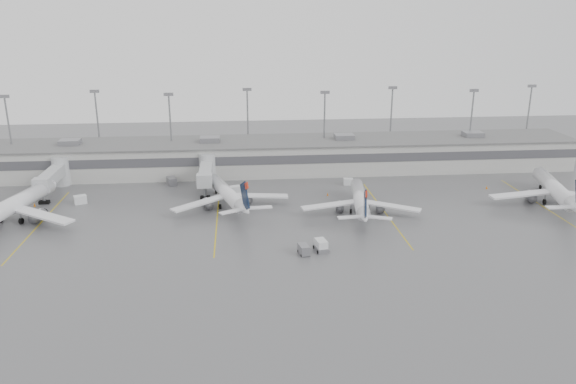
{
  "coord_description": "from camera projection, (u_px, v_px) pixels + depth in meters",
  "views": [
    {
      "loc": [
        -12.86,
        -84.62,
        40.24
      ],
      "look_at": [
        -2.92,
        24.0,
        5.0
      ],
      "focal_mm": 35.0,
      "sensor_mm": 36.0,
      "label": 1
    }
  ],
  "objects": [
    {
      "name": "cone_c",
      "position": [
        328.0,
        194.0,
        128.3
      ],
      "size": [
        0.42,
        0.42,
        0.66
      ],
      "primitive_type": "cone",
      "color": "orange",
      "rests_on": "ground"
    },
    {
      "name": "ground",
      "position": [
        318.0,
        264.0,
        93.68
      ],
      "size": [
        260.0,
        260.0,
        0.0
      ],
      "primitive_type": "plane",
      "color": "#575759",
      "rests_on": "ground"
    },
    {
      "name": "gse_uld_b",
      "position": [
        235.0,
        190.0,
        129.4
      ],
      "size": [
        3.04,
        2.55,
        1.84
      ],
      "primitive_type": "cube",
      "rotation": [
        0.0,
        0.0,
        0.37
      ],
      "color": "silver",
      "rests_on": "ground"
    },
    {
      "name": "cone_d",
      "position": [
        487.0,
        187.0,
        133.12
      ],
      "size": [
        0.48,
        0.48,
        0.76
      ],
      "primitive_type": "cone",
      "color": "orange",
      "rests_on": "ground"
    },
    {
      "name": "jet_bridge_right",
      "position": [
        207.0,
        171.0,
        134.03
      ],
      "size": [
        4.0,
        17.2,
        7.0
      ],
      "color": "#AAADAF",
      "rests_on": "ground"
    },
    {
      "name": "jet_bridge_left",
      "position": [
        56.0,
        174.0,
        131.0
      ],
      "size": [
        4.0,
        17.2,
        7.0
      ],
      "color": "#AAADAF",
      "rests_on": "ground"
    },
    {
      "name": "gse_loader",
      "position": [
        172.0,
        181.0,
        135.94
      ],
      "size": [
        2.85,
        3.52,
        1.9
      ],
      "primitive_type": "cube",
      "rotation": [
        0.0,
        0.0,
        0.36
      ],
      "color": "slate",
      "rests_on": "ground"
    },
    {
      "name": "jet_mid_left",
      "position": [
        228.0,
        194.0,
        120.07
      ],
      "size": [
        24.73,
        28.15,
        9.38
      ],
      "rotation": [
        0.0,
        0.0,
        0.3
      ],
      "color": "silver",
      "rests_on": "ground"
    },
    {
      "name": "jet_far_left",
      "position": [
        10.0,
        206.0,
        111.13
      ],
      "size": [
        29.1,
        33.01,
        10.86
      ],
      "rotation": [
        0.0,
        0.0,
        -0.24
      ],
      "color": "silver",
      "rests_on": "ground"
    },
    {
      "name": "cone_a",
      "position": [
        35.0,
        205.0,
        121.1
      ],
      "size": [
        0.49,
        0.49,
        0.77
      ],
      "primitive_type": "cone",
      "color": "orange",
      "rests_on": "ground"
    },
    {
      "name": "terminal",
      "position": [
        287.0,
        155.0,
        147.34
      ],
      "size": [
        152.0,
        17.0,
        9.45
      ],
      "color": "#ABAAA5",
      "rests_on": "ground"
    },
    {
      "name": "cone_b",
      "position": [
        216.0,
        191.0,
        130.52
      ],
      "size": [
        0.49,
        0.49,
        0.78
      ],
      "primitive_type": "cone",
      "color": "orange",
      "rests_on": "ground"
    },
    {
      "name": "jet_mid_right",
      "position": [
        360.0,
        200.0,
        116.58
      ],
      "size": [
        24.56,
        27.71,
        8.99
      ],
      "rotation": [
        0.0,
        0.0,
        -0.14
      ],
      "color": "silver",
      "rests_on": "ground"
    },
    {
      "name": "baggage_tug",
      "position": [
        321.0,
        246.0,
        98.59
      ],
      "size": [
        2.59,
        3.5,
        2.05
      ],
      "rotation": [
        0.0,
        0.0,
        0.19
      ],
      "color": "silver",
      "rests_on": "ground"
    },
    {
      "name": "jet_far_right",
      "position": [
        556.0,
        190.0,
        121.71
      ],
      "size": [
        28.25,
        32.05,
        10.54
      ],
      "rotation": [
        0.0,
        0.0,
        -0.24
      ],
      "color": "silver",
      "rests_on": "ground"
    },
    {
      "name": "gse_uld_a",
      "position": [
        80.0,
        200.0,
        122.74
      ],
      "size": [
        3.07,
        2.6,
        1.84
      ],
      "primitive_type": "cube",
      "rotation": [
        0.0,
        0.0,
        0.4
      ],
      "color": "silver",
      "rests_on": "ground"
    },
    {
      "name": "stand_markings",
      "position": [
        302.0,
        214.0,
        116.42
      ],
      "size": [
        105.25,
        40.0,
        0.01
      ],
      "color": "gold",
      "rests_on": "ground"
    },
    {
      "name": "gse_uld_c",
      "position": [
        348.0,
        182.0,
        136.11
      ],
      "size": [
        2.38,
        1.7,
        1.6
      ],
      "primitive_type": "cube",
      "rotation": [
        0.0,
        0.0,
        -0.09
      ],
      "color": "silver",
      "rests_on": "ground"
    },
    {
      "name": "baggage_cart",
      "position": [
        304.0,
        249.0,
        97.15
      ],
      "size": [
        2.02,
        2.94,
        1.73
      ],
      "rotation": [
        0.0,
        0.0,
        0.19
      ],
      "color": "slate",
      "rests_on": "ground"
    },
    {
      "name": "light_masts",
      "position": [
        285.0,
        121.0,
        150.39
      ],
      "size": [
        142.4,
        8.0,
        20.6
      ],
      "color": "gray",
      "rests_on": "ground"
    }
  ]
}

